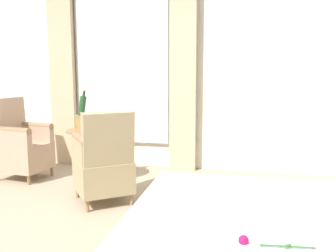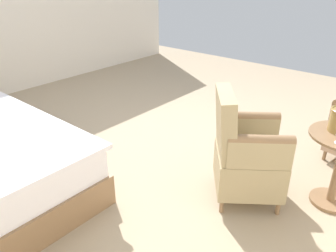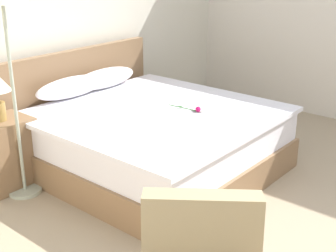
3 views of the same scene
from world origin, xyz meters
name	(u,v)px [view 3 (image 3 of 3)]	position (x,y,z in m)	size (l,w,h in m)	color
wall_headboard_side	(27,16)	(0.00, 3.35, 1.36)	(5.91, 0.12, 2.72)	silver
bed	(147,135)	(0.40, 2.19, 0.32)	(1.97, 2.12, 1.00)	#866545
nightstand	(4,154)	(-0.68, 2.87, 0.31)	(0.50, 0.39, 0.61)	#866545
floor_lamp_brass	(3,5)	(-0.65, 2.65, 1.57)	(0.38, 0.38, 1.82)	#ADB7A3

